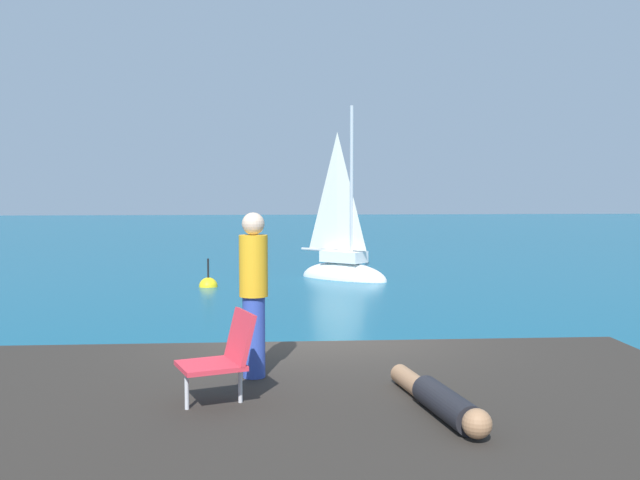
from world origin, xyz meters
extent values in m
plane|color=#0F5675|center=(0.00, 0.00, 0.00)|extent=(160.00, 160.00, 0.00)
cube|color=#2D2823|center=(-0.58, -2.90, 0.51)|extent=(8.36, 4.95, 1.02)
cube|color=#2A2725|center=(0.14, -0.62, 0.00)|extent=(1.56, 1.39, 0.94)
cube|color=#2A2525|center=(-1.88, -0.55, 0.00)|extent=(1.29, 1.47, 0.73)
ellipsoid|color=white|center=(2.02, 13.80, 0.00)|extent=(3.17, 2.97, 1.11)
cube|color=white|center=(2.02, 13.80, 0.74)|extent=(1.58, 1.52, 0.36)
cylinder|color=#B7B7BC|center=(2.25, 13.60, 3.08)|extent=(0.12, 0.12, 5.05)
cylinder|color=#B2B2B7|center=(1.49, 14.26, 0.91)|extent=(1.59, 1.40, 0.10)
pyramid|color=silver|center=(1.82, 13.97, 2.88)|extent=(1.26, 1.11, 3.84)
cylinder|color=black|center=(0.69, -3.55, 1.14)|extent=(0.37, 0.93, 0.24)
cylinder|color=#9E704C|center=(0.58, -2.81, 1.11)|extent=(0.28, 0.72, 0.18)
sphere|color=#9E704C|center=(0.77, -4.09, 1.16)|extent=(0.22, 0.22, 0.22)
cylinder|color=#334CB2|center=(-0.85, -2.12, 1.42)|extent=(0.22, 0.22, 0.80)
cylinder|color=gold|center=(-0.85, -2.12, 2.12)|extent=(0.28, 0.28, 0.60)
sphere|color=beige|center=(-0.85, -2.12, 2.53)|extent=(0.22, 0.22, 0.22)
cube|color=#E03342|center=(-1.21, -3.04, 1.37)|extent=(0.65, 0.62, 0.04)
cube|color=#E03342|center=(-0.96, -2.96, 1.60)|extent=(0.30, 0.50, 0.45)
cylinder|color=silver|center=(-1.41, -3.11, 1.20)|extent=(0.04, 0.04, 0.35)
cylinder|color=silver|center=(-0.96, -2.96, 1.20)|extent=(0.04, 0.04, 0.35)
sphere|color=yellow|center=(-2.28, 12.26, 0.00)|extent=(0.56, 0.56, 0.56)
cylinder|color=black|center=(-2.28, 12.26, 0.55)|extent=(0.06, 0.06, 0.60)
camera|label=1|loc=(-0.81, -8.96, 2.84)|focal=39.48mm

